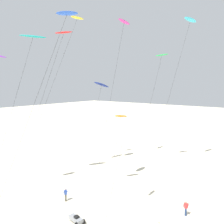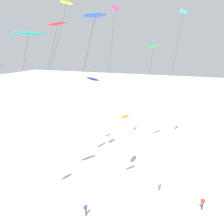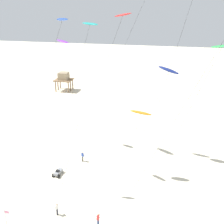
{
  "view_description": "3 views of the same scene",
  "coord_description": "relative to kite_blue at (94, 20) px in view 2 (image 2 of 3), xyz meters",
  "views": [
    {
      "loc": [
        -24.52,
        -11.54,
        14.31
      ],
      "look_at": [
        3.46,
        10.34,
        10.09
      ],
      "focal_mm": 37.1,
      "sensor_mm": 36.0,
      "label": 1
    },
    {
      "loc": [
        -25.26,
        -0.73,
        19.13
      ],
      "look_at": [
        -0.47,
        8.69,
        11.14
      ],
      "focal_mm": 34.74,
      "sensor_mm": 36.0,
      "label": 2
    },
    {
      "loc": [
        6.29,
        -27.88,
        24.11
      ],
      "look_at": [
        -1.12,
        5.64,
        10.44
      ],
      "focal_mm": 46.17,
      "sensor_mm": 36.0,
      "label": 3
    }
  ],
  "objects": [
    {
      "name": "kite_navy",
      "position": [
        13.45,
        6.75,
        -6.97
      ],
      "size": [
        6.04,
        1.56,
        14.92
      ],
      "color": "navy",
      "rests_on": "ground"
    },
    {
      "name": "kite_white",
      "position": [
        3.44,
        -5.2,
        -11.22
      ],
      "size": [
        3.98,
        0.8,
        10.33
      ],
      "color": "white",
      "rests_on": "ground"
    },
    {
      "name": "kite_blue",
      "position": [
        0.0,
        0.0,
        0.0
      ],
      "size": [
        10.21,
        2.51,
        21.92
      ],
      "color": "blue",
      "rests_on": "ground"
    },
    {
      "name": "kite_flyer_furthest",
      "position": [
        7.24,
        -10.6,
        -20.31
      ],
      "size": [
        0.57,
        0.59,
        1.67
      ],
      "color": "navy",
      "rests_on": "ground"
    },
    {
      "name": "kite_orange",
      "position": [
        10.36,
        0.46,
        -11.46
      ],
      "size": [
        3.66,
        0.97,
        10.16
      ],
      "color": "orange",
      "rests_on": "ground"
    },
    {
      "name": "kite_magenta",
      "position": [
        15.85,
        3.92,
        3.01
      ],
      "size": [
        7.28,
        1.47,
        25.02
      ],
      "color": "#D8339E",
      "rests_on": "ground"
    },
    {
      "name": "kite_red",
      "position": [
        6.28,
        7.86,
        0.31
      ],
      "size": [
        9.82,
        2.17,
        22.22
      ],
      "color": "red",
      "rests_on": "ground"
    },
    {
      "name": "kite_green",
      "position": [
        19.11,
        -1.42,
        -2.36
      ],
      "size": [
        7.9,
        2.08,
        19.55
      ],
      "color": "green",
      "rests_on": "ground"
    },
    {
      "name": "ground_plane",
      "position": [
        8.01,
        -7.38,
        -21.2
      ],
      "size": [
        260.0,
        260.0,
        0.0
      ],
      "primitive_type": "plane",
      "color": "beige"
    },
    {
      "name": "kite_yellow",
      "position": [
        9.51,
        8.52,
        2.94
      ],
      "size": [
        11.86,
        2.56,
        24.91
      ],
      "color": "yellow",
      "rests_on": "ground"
    },
    {
      "name": "kite_cyan",
      "position": [
        20.32,
        -5.49,
        2.79
      ],
      "size": [
        12.11,
        2.56,
        24.67
      ],
      "color": "#33BFE0",
      "rests_on": "ground"
    },
    {
      "name": "kite_teal",
      "position": [
        1.3,
        7.97,
        -0.9
      ],
      "size": [
        8.29,
        2.46,
        20.7
      ],
      "color": "teal",
      "rests_on": "ground"
    },
    {
      "name": "kite_flyer_middle",
      "position": [
        1.28,
        2.23,
        -20.31
      ],
      "size": [
        0.72,
        0.71,
        1.67
      ],
      "color": "#4C4738",
      "rests_on": "ground"
    }
  ]
}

